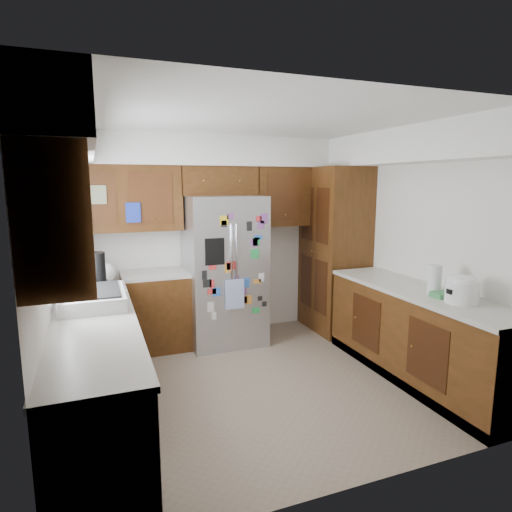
# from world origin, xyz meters

# --- Properties ---
(floor) EXTENTS (3.60, 3.60, 0.00)m
(floor) POSITION_xyz_m (0.00, 0.00, 0.00)
(floor) COLOR gray
(floor) RESTS_ON ground
(room_shell) EXTENTS (3.64, 3.24, 2.52)m
(room_shell) POSITION_xyz_m (-0.11, 0.36, 1.82)
(room_shell) COLOR white
(room_shell) RESTS_ON ground
(left_counter_run) EXTENTS (1.36, 3.20, 0.92)m
(left_counter_run) POSITION_xyz_m (-1.36, 0.03, 0.43)
(left_counter_run) COLOR #3B250B
(left_counter_run) RESTS_ON ground
(right_counter_run) EXTENTS (0.63, 2.25, 0.92)m
(right_counter_run) POSITION_xyz_m (1.50, -0.47, 0.42)
(right_counter_run) COLOR #3B250B
(right_counter_run) RESTS_ON ground
(pantry) EXTENTS (0.60, 0.90, 2.15)m
(pantry) POSITION_xyz_m (1.50, 1.15, 1.07)
(pantry) COLOR #3B250B
(pantry) RESTS_ON ground
(fridge) EXTENTS (0.90, 0.79, 1.80)m
(fridge) POSITION_xyz_m (-0.00, 1.20, 0.90)
(fridge) COLOR #9C9DA1
(fridge) RESTS_ON ground
(bridge_cabinet) EXTENTS (0.96, 0.34, 0.35)m
(bridge_cabinet) POSITION_xyz_m (0.00, 1.43, 1.98)
(bridge_cabinet) COLOR #3B250B
(bridge_cabinet) RESTS_ON fridge
(fridge_top_items) EXTENTS (0.94, 0.31, 0.30)m
(fridge_top_items) POSITION_xyz_m (-0.12, 1.40, 2.28)
(fridge_top_items) COLOR blue
(fridge_top_items) RESTS_ON bridge_cabinet
(sink_assembly) EXTENTS (0.52, 0.70, 0.37)m
(sink_assembly) POSITION_xyz_m (-1.50, 0.10, 0.99)
(sink_assembly) COLOR white
(sink_assembly) RESTS_ON left_counter_run
(left_counter_clutter) EXTENTS (0.42, 0.88, 0.38)m
(left_counter_clutter) POSITION_xyz_m (-1.46, 0.82, 1.05)
(left_counter_clutter) COLOR black
(left_counter_clutter) RESTS_ON left_counter_run
(rice_cooker) EXTENTS (0.29, 0.28, 0.25)m
(rice_cooker) POSITION_xyz_m (1.50, -0.96, 1.05)
(rice_cooker) COLOR white
(rice_cooker) RESTS_ON right_counter_run
(paper_towel) EXTENTS (0.12, 0.12, 0.28)m
(paper_towel) POSITION_xyz_m (1.49, -0.65, 1.06)
(paper_towel) COLOR white
(paper_towel) RESTS_ON right_counter_run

